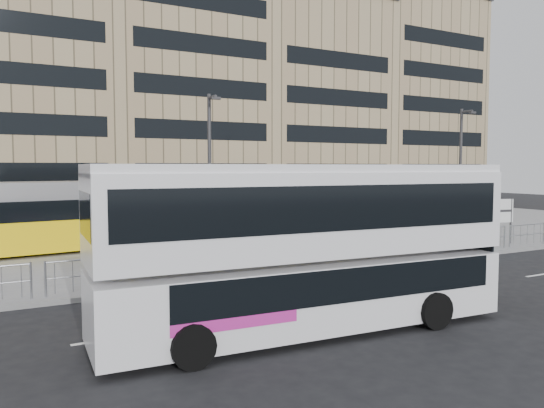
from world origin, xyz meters
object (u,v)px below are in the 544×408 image
lamp_post_west (210,164)px  ad_panel (478,230)px  station_sign (496,213)px  double_decker_bus (308,242)px  tram (142,212)px  lamp_post_east (461,163)px  pedestrian (231,228)px  traffic_light_west (200,223)px

lamp_post_west → ad_panel: bearing=-29.3°
station_sign → ad_panel: station_sign is taller
station_sign → lamp_post_west: lamp_post_west is taller
double_decker_bus → station_sign: (15.87, 7.25, -0.50)m
tram → lamp_post_east: 20.16m
pedestrian → lamp_post_west: bearing=82.5°
pedestrian → station_sign: bearing=-104.5°
lamp_post_east → ad_panel: bearing=-132.2°
station_sign → lamp_post_west: (-13.20, 5.90, 2.50)m
tram → station_sign: bearing=-35.0°
double_decker_bus → ad_panel: (14.03, 6.78, -1.19)m
tram → lamp_post_east: bearing=-14.3°
lamp_post_west → station_sign: bearing=-24.1°
pedestrian → double_decker_bus: bearing=174.3°
station_sign → traffic_light_west: 16.21m
pedestrian → traffic_light_west: 7.51m
double_decker_bus → traffic_light_west: double_decker_bus is taller
pedestrian → lamp_post_east: 16.52m
double_decker_bus → pedestrian: 13.40m
pedestrian → tram: bearing=61.5°
station_sign → ad_panel: 2.02m
station_sign → ad_panel: bearing=-153.4°
ad_panel → double_decker_bus: bearing=-147.7°
ad_panel → lamp_post_east: 9.21m
double_decker_bus → traffic_light_west: (-0.33, 6.55, -0.11)m
ad_panel → pedestrian: bearing=156.2°
ad_panel → lamp_post_west: bearing=157.2°
ad_panel → station_sign: bearing=21.1°
ad_panel → tram: bearing=153.9°
double_decker_bus → tram: 15.75m
traffic_light_west → lamp_post_west: size_ratio=0.42×
station_sign → traffic_light_west: (-16.19, -0.70, 0.38)m
double_decker_bus → traffic_light_west: 6.56m
station_sign → pedestrian: size_ratio=1.25×
station_sign → ad_panel: (-1.83, -0.48, -0.69)m
tram → pedestrian: 4.70m
double_decker_bus → lamp_post_east: bearing=36.7°
traffic_light_west → lamp_post_west: 7.55m
tram → station_sign: 18.01m
station_sign → lamp_post_east: 7.56m
double_decker_bus → station_sign: size_ratio=4.56×
tram → pedestrian: size_ratio=15.09×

